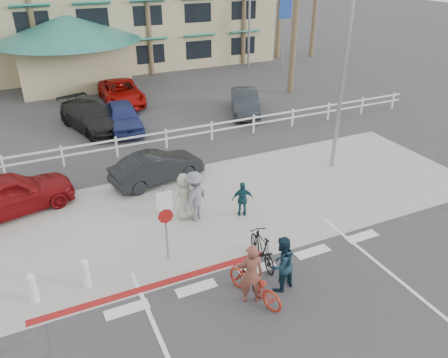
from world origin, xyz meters
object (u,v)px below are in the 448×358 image
sign_post (165,220)px  bike_black (262,249)px  car_red_compact (9,194)px  bike_red (254,284)px  car_white_sedan (157,167)px

sign_post → bike_black: (2.56, -1.37, -0.91)m
sign_post → bike_black: sign_post is taller
car_red_compact → bike_black: bearing=-146.5°
bike_black → sign_post: bearing=-21.9°
bike_red → bike_black: (0.96, 1.28, 0.03)m
bike_black → car_white_sedan: bearing=-72.7°
car_white_sedan → car_red_compact: car_red_compact is taller
car_white_sedan → car_red_compact: bearing=79.0°
bike_black → car_white_sedan: car_white_sedan is taller
bike_red → sign_post: bearing=-77.2°
sign_post → bike_black: size_ratio=1.62×
bike_black → car_red_compact: (-6.86, 6.44, 0.23)m
bike_black → car_red_compact: bearing=-36.9°
bike_black → car_red_compact: 9.41m
bike_red → car_white_sedan: car_white_sedan is taller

